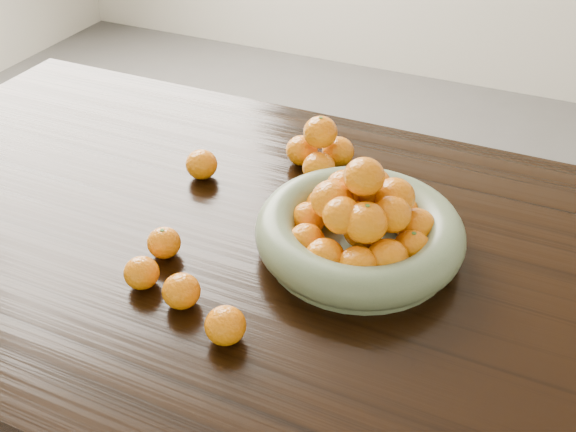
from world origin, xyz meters
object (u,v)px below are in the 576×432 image
at_px(fruit_bowl, 360,228).
at_px(orange_pyramid, 320,150).
at_px(dining_table, 300,285).
at_px(loose_orange_0, 164,243).

relative_size(fruit_bowl, orange_pyramid, 2.54).
height_order(dining_table, orange_pyramid, orange_pyramid).
height_order(fruit_bowl, orange_pyramid, fruit_bowl).
distance_m(dining_table, orange_pyramid, 0.30).
xyz_separation_m(fruit_bowl, orange_pyramid, (-0.16, 0.22, -0.00)).
relative_size(fruit_bowl, loose_orange_0, 6.19).
xyz_separation_m(dining_table, fruit_bowl, (0.10, 0.04, 0.14)).
distance_m(fruit_bowl, orange_pyramid, 0.28).
bearing_deg(fruit_bowl, orange_pyramid, 126.55).
relative_size(dining_table, orange_pyramid, 13.83).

